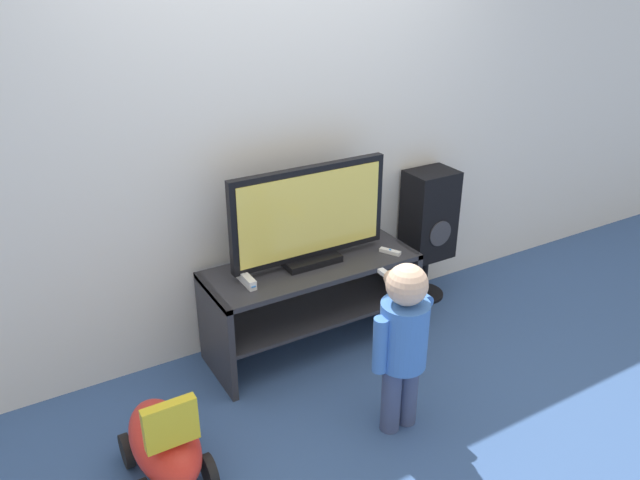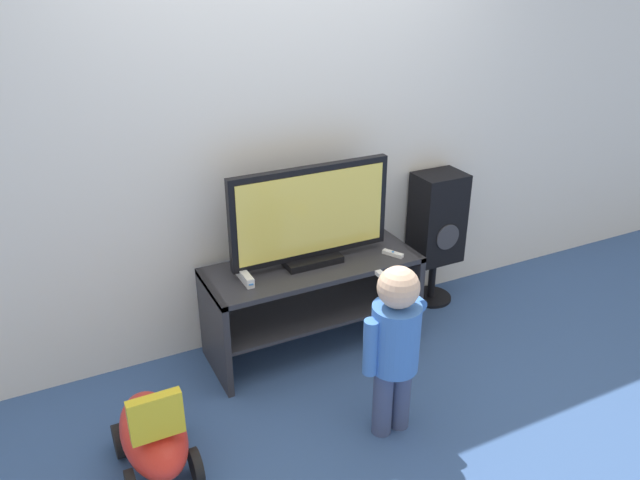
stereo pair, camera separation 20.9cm
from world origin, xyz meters
TOP-DOWN VIEW (x-y plane):
  - ground_plane at (0.00, 0.00)m, footprint 16.00×16.00m
  - wall_back at (0.00, 0.56)m, footprint 10.00×0.06m
  - tv_stand at (0.00, 0.24)m, footprint 1.26×0.48m
  - television at (0.00, 0.26)m, footprint 0.96×0.20m
  - game_console at (-0.42, 0.22)m, footprint 0.04×0.20m
  - remote_primary at (0.47, 0.12)m, footprint 0.09×0.13m
  - child at (0.04, -0.58)m, footprint 0.35×0.51m
  - speaker_tower at (0.98, 0.39)m, footprint 0.32×0.28m
  - ride_on_toy at (-1.09, -0.33)m, footprint 0.33×0.58m

SIDE VIEW (x-z plane):
  - ground_plane at x=0.00m, z-range 0.00..0.00m
  - ride_on_toy at x=-1.09m, z-range -0.06..0.46m
  - tv_stand at x=0.00m, z-range 0.09..0.66m
  - child at x=0.04m, z-range 0.08..1.00m
  - remote_primary at x=0.47m, z-range 0.57..0.60m
  - speaker_tower at x=0.98m, z-range 0.13..1.04m
  - game_console at x=-0.42m, z-range 0.57..0.62m
  - television at x=0.00m, z-range 0.57..1.14m
  - wall_back at x=0.00m, z-range 0.00..2.60m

